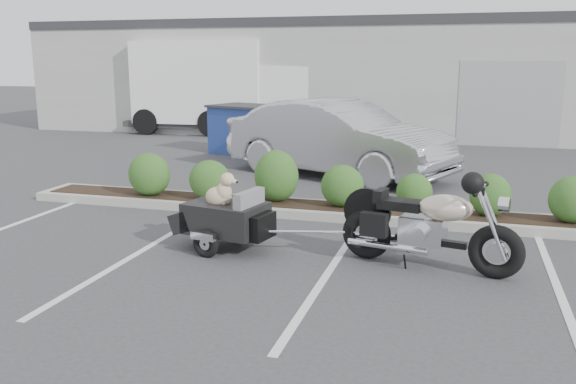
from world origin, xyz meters
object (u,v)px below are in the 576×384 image
(pet_trailer, at_px, (225,217))
(delivery_truck, at_px, (225,90))
(motorcycle, at_px, (428,227))
(sedan, at_px, (338,138))
(dumpster, at_px, (249,129))

(pet_trailer, xyz_separation_m, delivery_truck, (-5.24, 13.08, 1.09))
(pet_trailer, bearing_deg, motorcycle, 11.27)
(delivery_truck, bearing_deg, motorcycle, -62.07)
(pet_trailer, height_order, delivery_truck, delivery_truck)
(sedan, distance_m, dumpster, 4.11)
(motorcycle, xyz_separation_m, sedan, (-2.39, 5.92, 0.33))
(sedan, xyz_separation_m, dumpster, (-3.10, 2.68, -0.17))
(sedan, bearing_deg, delivery_truck, 60.28)
(dumpster, bearing_deg, sedan, -22.65)
(dumpster, bearing_deg, pet_trailer, -54.23)
(pet_trailer, xyz_separation_m, dumpster, (-2.71, 8.58, 0.22))
(dumpster, bearing_deg, motorcycle, -39.23)
(motorcycle, xyz_separation_m, dumpster, (-5.49, 8.61, 0.16))
(sedan, xyz_separation_m, delivery_truck, (-5.63, 7.18, 0.69))
(motorcycle, relative_size, delivery_truck, 0.32)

